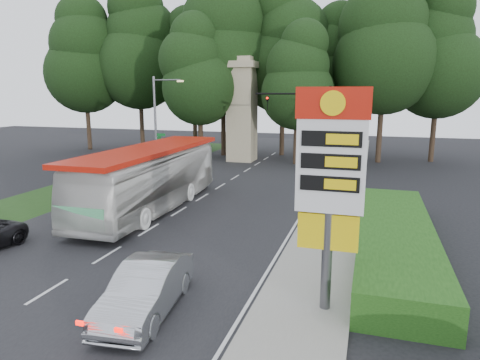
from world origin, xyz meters
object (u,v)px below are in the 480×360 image
(gas_station_pylon, at_px, (331,171))
(sedan_silver, at_px, (146,289))
(monument, at_px, (242,109))
(streetlight_signs, at_px, (158,120))
(traffic_signal_mast, at_px, (312,118))
(transit_bus, at_px, (150,179))

(gas_station_pylon, bearing_deg, sedan_silver, -162.09)
(gas_station_pylon, height_order, monument, monument)
(streetlight_signs, bearing_deg, traffic_signal_mast, 8.92)
(transit_bus, height_order, sedan_silver, transit_bus)
(streetlight_signs, distance_m, sedan_silver, 24.58)
(traffic_signal_mast, bearing_deg, sedan_silver, -94.20)
(traffic_signal_mast, height_order, streetlight_signs, streetlight_signs)
(monument, distance_m, transit_bus, 19.34)
(traffic_signal_mast, xyz_separation_m, sedan_silver, (-1.74, -23.70, -3.90))
(traffic_signal_mast, distance_m, sedan_silver, 24.09)
(streetlight_signs, relative_size, sedan_silver, 1.70)
(gas_station_pylon, distance_m, streetlight_signs, 25.74)
(monument, relative_size, transit_bus, 0.77)
(streetlight_signs, bearing_deg, gas_station_pylon, -51.04)
(transit_bus, bearing_deg, traffic_signal_mast, 58.74)
(monument, relative_size, sedan_silver, 2.13)
(streetlight_signs, height_order, sedan_silver, streetlight_signs)
(monument, height_order, sedan_silver, monument)
(traffic_signal_mast, height_order, transit_bus, traffic_signal_mast)
(gas_station_pylon, relative_size, monument, 0.68)
(gas_station_pylon, height_order, sedan_silver, gas_station_pylon)
(gas_station_pylon, distance_m, transit_bus, 14.37)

